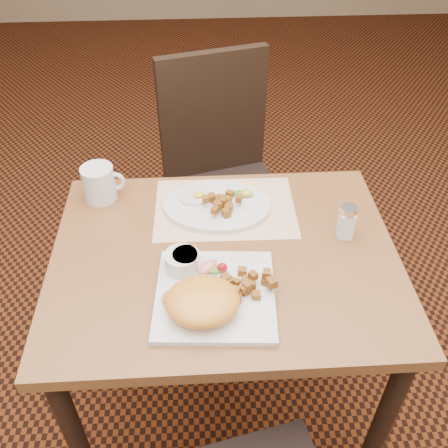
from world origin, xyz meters
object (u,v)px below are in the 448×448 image
plate_square (215,295)px  plate_oval (217,206)px  table (225,283)px  chair_far (223,170)px  salt_shaker (347,221)px  coffee_mug (100,183)px

plate_square → plate_oval: size_ratio=0.92×
table → plate_oval: bearing=93.7°
chair_far → salt_shaker: (0.29, -0.63, 0.26)m
chair_far → coffee_mug: size_ratio=7.89×
plate_oval → coffee_mug: (-0.33, 0.07, 0.04)m
chair_far → plate_oval: size_ratio=3.19×
chair_far → plate_oval: 0.54m
table → plate_oval: 0.22m
plate_square → coffee_mug: coffee_mug is taller
table → chair_far: (0.03, 0.68, -0.10)m
table → coffee_mug: bearing=143.2°
table → plate_square: bearing=-102.4°
coffee_mug → table: bearing=-36.8°
coffee_mug → plate_oval: bearing=-12.4°
table → coffee_mug: coffee_mug is taller
chair_far → salt_shaker: size_ratio=9.70×
plate_square → chair_far: bearing=85.5°
chair_far → plate_square: (-0.06, -0.83, 0.22)m
plate_square → coffee_mug: bearing=127.9°
table → salt_shaker: salt_shaker is taller
table → salt_shaker: 0.37m
table → plate_oval: plate_oval is taller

